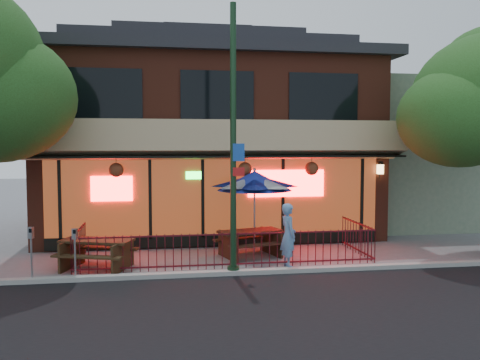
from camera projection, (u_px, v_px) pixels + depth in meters
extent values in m
plane|color=gray|center=(231.00, 270.00, 13.74)|extent=(80.00, 80.00, 0.00)
cube|color=#999993|center=(234.00, 273.00, 13.25)|extent=(80.00, 0.25, 0.12)
cube|color=maroon|center=(206.00, 148.00, 20.61)|extent=(12.00, 8.00, 6.50)
cube|color=#59230F|center=(218.00, 198.00, 16.76)|extent=(11.00, 0.06, 2.60)
cube|color=#FF0C0C|center=(286.00, 183.00, 17.01)|extent=(2.60, 0.04, 0.90)
cube|color=#FF0C0C|center=(112.00, 189.00, 16.13)|extent=(1.30, 0.04, 0.80)
cube|color=tan|center=(219.00, 140.00, 16.16)|extent=(12.20, 1.33, 1.26)
cube|color=black|center=(104.00, 94.00, 15.96)|extent=(2.40, 0.06, 1.60)
cube|color=black|center=(217.00, 95.00, 16.53)|extent=(2.40, 0.06, 1.60)
cube|color=black|center=(324.00, 97.00, 17.09)|extent=(2.40, 0.06, 1.60)
cube|color=black|center=(218.00, 240.00, 16.83)|extent=(11.00, 0.12, 0.40)
cube|color=#FFC672|center=(380.00, 169.00, 17.42)|extent=(0.18, 0.18, 0.32)
cube|color=gray|center=(407.00, 154.00, 22.53)|extent=(6.00, 7.00, 6.00)
cube|color=#4D1018|center=(230.00, 234.00, 13.87)|extent=(8.40, 0.04, 0.04)
cube|color=#4D1018|center=(230.00, 264.00, 13.93)|extent=(8.40, 0.04, 0.04)
cube|color=#4D1018|center=(78.00, 230.00, 14.50)|extent=(0.04, 2.60, 0.04)
cube|color=#4D1018|center=(358.00, 223.00, 15.81)|extent=(0.04, 2.60, 0.04)
cylinder|color=#4D1018|center=(230.00, 250.00, 13.91)|extent=(0.02, 0.02, 1.00)
cylinder|color=#16321C|center=(233.00, 141.00, 13.10)|extent=(0.16, 0.16, 7.00)
cylinder|color=#16321C|center=(233.00, 270.00, 13.34)|extent=(0.32, 0.32, 0.20)
cube|color=#194CB2|center=(239.00, 152.00, 13.00)|extent=(0.30, 0.02, 0.45)
cube|color=red|center=(239.00, 172.00, 13.03)|extent=(0.30, 0.02, 0.22)
cube|color=#3A2815|center=(72.00, 254.00, 13.98)|extent=(0.52, 1.32, 0.79)
cube|color=#3A2815|center=(123.00, 256.00, 13.71)|extent=(0.52, 1.32, 0.79)
cube|color=#3A2815|center=(97.00, 241.00, 13.82)|extent=(2.07, 1.39, 0.06)
cube|color=#3A2815|center=(87.00, 257.00, 13.26)|extent=(1.90, 0.92, 0.05)
cube|color=#3A2815|center=(106.00, 248.00, 14.41)|extent=(1.90, 0.92, 0.05)
cube|color=#382013|center=(228.00, 246.00, 15.09)|extent=(0.44, 1.32, 0.77)
cube|color=#382013|center=(271.00, 242.00, 15.71)|extent=(0.44, 1.32, 0.77)
cube|color=#382013|center=(250.00, 231.00, 15.37)|extent=(2.02, 1.27, 0.06)
cube|color=#382013|center=(259.00, 245.00, 14.87)|extent=(1.89, 0.80, 0.05)
cube|color=#382013|center=(242.00, 238.00, 15.91)|extent=(1.89, 0.80, 0.05)
cylinder|color=gray|center=(254.00, 214.00, 15.93)|extent=(0.06, 0.06, 2.44)
cone|color=navy|center=(255.00, 181.00, 15.86)|extent=(2.33, 2.33, 0.61)
sphere|color=gray|center=(255.00, 170.00, 15.84)|extent=(0.11, 0.11, 0.11)
imported|color=#608FC0|center=(288.00, 235.00, 14.03)|extent=(0.51, 0.70, 1.78)
cylinder|color=gray|center=(75.00, 259.00, 12.69)|extent=(0.05, 0.05, 1.06)
cube|color=gray|center=(75.00, 234.00, 12.64)|extent=(0.14, 0.13, 0.27)
cube|color=black|center=(74.00, 232.00, 12.59)|extent=(0.07, 0.03, 0.10)
cylinder|color=gray|center=(32.00, 260.00, 12.52)|extent=(0.05, 0.05, 1.11)
cube|color=gray|center=(31.00, 233.00, 12.48)|extent=(0.15, 0.14, 0.28)
cube|color=black|center=(30.00, 231.00, 12.42)|extent=(0.08, 0.03, 0.10)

